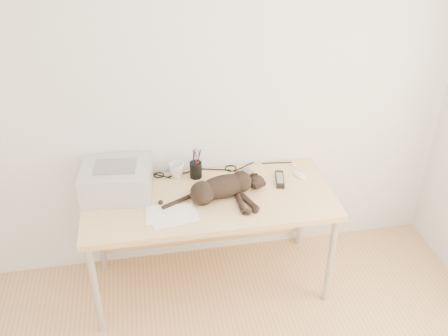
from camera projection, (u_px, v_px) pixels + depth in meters
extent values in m
plane|color=white|center=(199.00, 94.00, 3.19)|extent=(3.50, 0.00, 3.50)
cube|color=tan|center=(209.00, 200.00, 3.19)|extent=(1.60, 0.70, 0.04)
cylinder|color=#B5B5B7|center=(96.00, 290.00, 3.02)|extent=(0.04, 0.04, 0.70)
cylinder|color=#B5B5B7|center=(331.00, 260.00, 3.25)|extent=(0.04, 0.04, 0.70)
cylinder|color=#B5B5B7|center=(99.00, 229.00, 3.53)|extent=(0.04, 0.04, 0.70)
cylinder|color=#B5B5B7|center=(302.00, 207.00, 3.75)|extent=(0.04, 0.04, 0.70)
cube|color=tan|center=(203.00, 210.00, 3.64)|extent=(1.48, 0.02, 0.60)
cube|color=#BABABF|center=(117.00, 180.00, 3.18)|extent=(0.47, 0.41, 0.19)
cube|color=black|center=(117.00, 179.00, 3.17)|extent=(0.37, 0.06, 0.12)
cube|color=slate|center=(115.00, 166.00, 3.12)|extent=(0.28, 0.21, 0.01)
cube|color=white|center=(174.00, 216.00, 3.01)|extent=(0.30, 0.23, 0.00)
cube|color=white|center=(169.00, 214.00, 3.02)|extent=(0.29, 0.21, 0.00)
ellipsoid|color=black|center=(223.00, 187.00, 3.15)|extent=(0.38, 0.22, 0.15)
sphere|color=black|center=(202.00, 193.00, 3.10)|extent=(0.15, 0.15, 0.15)
ellipsoid|color=black|center=(256.00, 182.00, 3.23)|extent=(0.13, 0.12, 0.09)
cone|color=black|center=(253.00, 174.00, 3.25)|extent=(0.05, 0.06, 0.05)
cone|color=black|center=(257.00, 174.00, 3.26)|extent=(0.05, 0.06, 0.05)
cylinder|color=black|center=(241.00, 203.00, 3.10)|extent=(0.08, 0.21, 0.04)
cylinder|color=black|center=(248.00, 201.00, 3.12)|extent=(0.08, 0.21, 0.04)
cylinder|color=black|center=(178.00, 201.00, 3.12)|extent=(0.23, 0.08, 0.03)
imported|color=silver|center=(177.00, 170.00, 3.36)|extent=(0.16, 0.16, 0.10)
cylinder|color=black|center=(196.00, 170.00, 3.36)|extent=(0.08, 0.08, 0.11)
cylinder|color=#990C0C|center=(194.00, 160.00, 3.32)|extent=(0.01, 0.01, 0.15)
cylinder|color=navy|center=(197.00, 159.00, 3.33)|extent=(0.01, 0.01, 0.15)
cylinder|color=black|center=(196.00, 161.00, 3.31)|extent=(0.01, 0.01, 0.15)
cube|color=slate|center=(252.00, 175.00, 3.39)|extent=(0.12, 0.18, 0.02)
cube|color=black|center=(280.00, 179.00, 3.34)|extent=(0.10, 0.20, 0.02)
ellipsoid|color=white|center=(300.00, 174.00, 3.39)|extent=(0.10, 0.12, 0.03)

